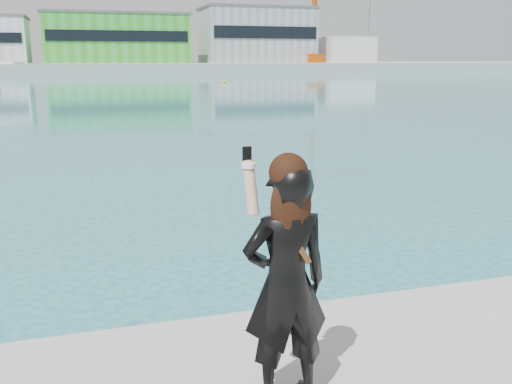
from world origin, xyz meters
TOP-DOWN VIEW (x-y plane):
  - far_quay at (0.00, 130.00)m, footprint 320.00×40.00m
  - warehouse_green at (8.00, 127.98)m, footprint 30.60×16.36m
  - warehouse_grey_right at (40.00, 127.98)m, footprint 25.50×15.35m
  - ancillary_shed at (62.00, 126.00)m, footprint 12.00×10.00m
  - dock_crane at (53.20, 122.00)m, footprint 23.00×4.00m
  - flagpole_right at (22.09, 121.00)m, footprint 1.28×0.16m
  - buoy_near at (17.33, 68.24)m, footprint 0.50×0.50m
  - woman at (0.75, -0.43)m, footprint 0.63×0.42m

SIDE VIEW (x-z plane):
  - buoy_near at x=17.33m, z-range -0.25..0.25m
  - far_quay at x=0.00m, z-range 0.00..2.00m
  - woman at x=0.75m, z-range 0.81..2.60m
  - ancillary_shed at x=62.00m, z-range 2.00..8.00m
  - flagpole_right at x=22.09m, z-range 2.54..10.54m
  - warehouse_green at x=8.00m, z-range 2.01..12.51m
  - warehouse_grey_right at x=40.00m, z-range 2.01..14.51m
  - dock_crane at x=53.20m, z-range 3.07..27.07m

